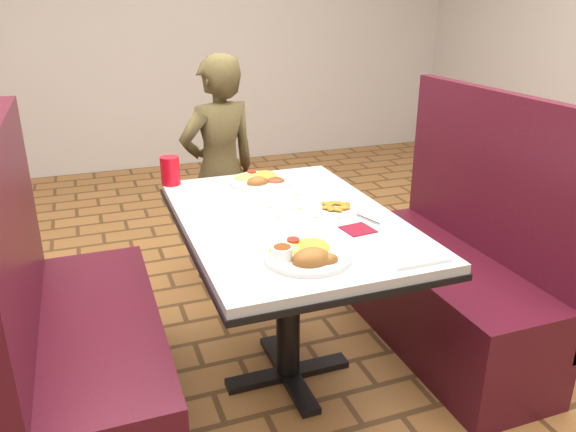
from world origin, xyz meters
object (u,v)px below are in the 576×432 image
at_px(plantain_plate, 337,208).
at_px(red_tumbler, 170,171).
at_px(booth_bench_right, 450,279).
at_px(diner_person, 220,171).
at_px(booth_bench_left, 86,349).
at_px(far_dinner_plate, 260,177).
at_px(dining_table, 288,239).
at_px(near_dinner_plate, 306,250).

xyz_separation_m(plantain_plate, red_tumbler, (-0.56, 0.57, 0.05)).
xyz_separation_m(booth_bench_right, diner_person, (-0.82, 1.04, 0.31)).
bearing_deg(red_tumbler, diner_person, 54.73).
height_order(booth_bench_left, far_dinner_plate, booth_bench_left).
height_order(dining_table, far_dinner_plate, far_dinner_plate).
relative_size(booth_bench_left, far_dinner_plate, 4.23).
relative_size(booth_bench_left, near_dinner_plate, 4.15).
relative_size(plantain_plate, red_tumbler, 1.40).
height_order(dining_table, booth_bench_left, booth_bench_left).
xyz_separation_m(booth_bench_right, plantain_plate, (-0.59, -0.01, 0.43)).
relative_size(near_dinner_plate, plantain_plate, 1.61).
xyz_separation_m(dining_table, plantain_plate, (0.20, -0.01, 0.11)).
distance_m(booth_bench_right, diner_person, 1.36).
bearing_deg(far_dinner_plate, dining_table, -93.47).
height_order(far_dinner_plate, red_tumbler, red_tumbler).
distance_m(diner_person, red_tumbler, 0.61).
distance_m(diner_person, far_dinner_plate, 0.62).
xyz_separation_m(diner_person, far_dinner_plate, (0.05, -0.60, 0.14)).
relative_size(diner_person, near_dinner_plate, 4.41).
bearing_deg(dining_table, diner_person, 91.11).
relative_size(dining_table, plantain_plate, 6.74).
relative_size(far_dinner_plate, red_tumbler, 2.21).
xyz_separation_m(booth_bench_left, red_tumbler, (0.44, 0.56, 0.48)).
xyz_separation_m(booth_bench_left, booth_bench_right, (1.60, 0.00, 0.00)).
bearing_deg(red_tumbler, far_dinner_plate, -17.75).
bearing_deg(booth_bench_right, diner_person, 128.24).
distance_m(booth_bench_left, red_tumbler, 0.86).
distance_m(dining_table, red_tumbler, 0.68).
distance_m(near_dinner_plate, far_dinner_plate, 0.82).
bearing_deg(booth_bench_left, diner_person, 53.16).
xyz_separation_m(dining_table, booth_bench_left, (-0.80, 0.00, -0.32)).
height_order(booth_bench_left, plantain_plate, booth_bench_left).
bearing_deg(booth_bench_right, far_dinner_plate, 150.61).
height_order(booth_bench_left, red_tumbler, booth_bench_left).
height_order(booth_bench_left, diner_person, diner_person).
bearing_deg(far_dinner_plate, booth_bench_left, -152.20).
distance_m(booth_bench_left, plantain_plate, 1.09).
relative_size(near_dinner_plate, red_tumbler, 2.26).
bearing_deg(red_tumbler, booth_bench_right, -25.74).
bearing_deg(red_tumbler, near_dinner_plate, -73.29).
height_order(dining_table, diner_person, diner_person).
xyz_separation_m(diner_person, plantain_plate, (0.22, -1.05, 0.12)).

